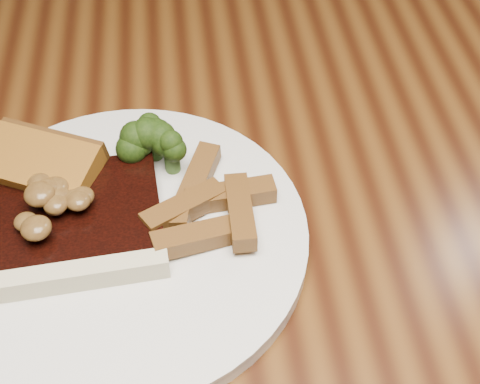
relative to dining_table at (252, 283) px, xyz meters
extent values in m
cube|color=#4E2C0F|center=(0.00, 0.00, 0.07)|extent=(1.60, 0.90, 0.04)
cube|color=black|center=(0.09, 0.61, -0.23)|extent=(0.51, 0.51, 0.04)
cylinder|color=black|center=(0.30, 0.74, -0.45)|extent=(0.04, 0.04, 0.41)
cylinder|color=black|center=(-0.03, 0.82, -0.45)|extent=(0.04, 0.04, 0.41)
cylinder|color=black|center=(0.22, 0.41, -0.45)|extent=(0.04, 0.04, 0.41)
cylinder|color=black|center=(-0.11, 0.48, -0.45)|extent=(0.04, 0.04, 0.41)
cube|color=black|center=(0.05, 0.43, 0.02)|extent=(0.42, 0.13, 0.44)
cylinder|color=silver|center=(-0.11, -0.01, 0.10)|extent=(0.34, 0.34, 0.01)
cube|color=black|center=(-0.16, -0.01, 0.12)|extent=(0.17, 0.13, 0.02)
cube|color=beige|center=(-0.16, -0.06, 0.12)|extent=(0.17, 0.03, 0.02)
cube|color=#91621A|center=(-0.18, 0.05, 0.12)|extent=(0.11, 0.09, 0.02)
camera|label=1|loc=(-0.05, -0.36, 0.54)|focal=50.00mm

